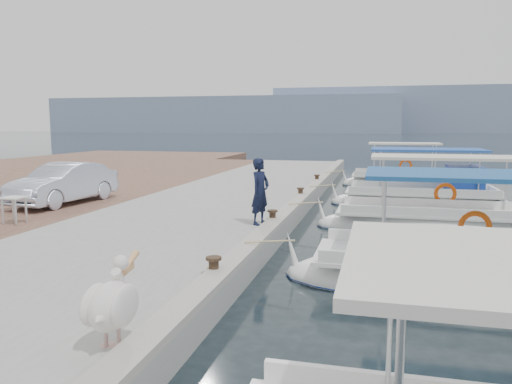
# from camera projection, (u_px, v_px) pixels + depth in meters

# --- Properties ---
(ground) EXTENTS (400.00, 400.00, 0.00)m
(ground) POSITION_uv_depth(u_px,v_px,m) (274.00, 254.00, 12.12)
(ground) COLOR black
(ground) RESTS_ON ground
(concrete_quay) EXTENTS (6.00, 40.00, 0.50)m
(concrete_quay) POSITION_uv_depth(u_px,v_px,m) (220.00, 207.00, 17.61)
(concrete_quay) COLOR gray
(concrete_quay) RESTS_ON ground
(quay_curb) EXTENTS (0.44, 40.00, 0.12)m
(quay_curb) POSITION_uv_depth(u_px,v_px,m) (298.00, 201.00, 16.91)
(quay_curb) COLOR #9A9589
(quay_curb) RESTS_ON concrete_quay
(cobblestone_strip) EXTENTS (4.00, 40.00, 0.50)m
(cobblestone_strip) POSITION_uv_depth(u_px,v_px,m) (93.00, 202.00, 18.79)
(cobblestone_strip) COLOR brown
(cobblestone_strip) RESTS_ON ground
(distant_hills) EXTENTS (330.00, 60.00, 18.00)m
(distant_hills) POSITION_uv_depth(u_px,v_px,m) (450.00, 114.00, 198.04)
(distant_hills) COLOR gray
(distant_hills) RESTS_ON ground
(fishing_caique_b) EXTENTS (7.08, 2.43, 2.83)m
(fishing_caique_b) POSITION_uv_depth(u_px,v_px,m) (467.00, 282.00, 9.60)
(fishing_caique_b) COLOR white
(fishing_caique_b) RESTS_ON ground
(fishing_caique_c) EXTENTS (7.16, 2.21, 2.83)m
(fishing_caique_c) POSITION_uv_depth(u_px,v_px,m) (438.00, 227.00, 14.71)
(fishing_caique_c) COLOR white
(fishing_caique_c) RESTS_ON ground
(fishing_caique_d) EXTENTS (6.87, 2.56, 2.83)m
(fishing_caique_d) POSITION_uv_depth(u_px,v_px,m) (423.00, 202.00, 19.17)
(fishing_caique_d) COLOR white
(fishing_caique_d) RESTS_ON ground
(fishing_caique_e) EXTENTS (5.83, 2.03, 2.83)m
(fishing_caique_e) POSITION_uv_depth(u_px,v_px,m) (400.00, 184.00, 25.41)
(fishing_caique_e) COLOR white
(fishing_caique_e) RESTS_ON ground
(mooring_bollards) EXTENTS (0.28, 20.28, 0.33)m
(mooring_bollards) POSITION_uv_depth(u_px,v_px,m) (272.00, 215.00, 13.56)
(mooring_bollards) COLOR black
(mooring_bollards) RESTS_ON concrete_quay
(pelican) EXTENTS (0.55, 1.33, 1.03)m
(pelican) POSITION_uv_depth(u_px,v_px,m) (112.00, 303.00, 5.89)
(pelican) COLOR tan
(pelican) RESTS_ON concrete_quay
(fisherman) EXTENTS (0.63, 0.75, 1.76)m
(fisherman) POSITION_uv_depth(u_px,v_px,m) (260.00, 191.00, 13.14)
(fisherman) COLOR black
(fisherman) RESTS_ON concrete_quay
(parked_car) EXTENTS (1.87, 4.25, 1.36)m
(parked_car) POSITION_uv_depth(u_px,v_px,m) (64.00, 183.00, 16.68)
(parked_car) COLOR silver
(parked_car) RESTS_ON cobblestone_strip
(folding_table) EXTENTS (0.55, 0.55, 0.73)m
(folding_table) POSITION_uv_depth(u_px,v_px,m) (14.00, 205.00, 13.21)
(folding_table) COLOR silver
(folding_table) RESTS_ON cobblestone_strip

